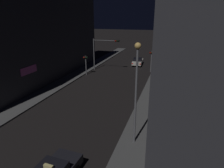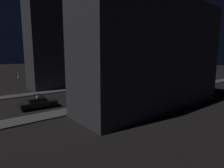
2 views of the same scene
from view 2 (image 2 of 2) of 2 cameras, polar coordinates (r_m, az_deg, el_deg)
sidewalk_left at (r=43.38m, az=1.64°, el=0.07°), size 2.55×61.24×0.16m
sidewalk_right at (r=34.52m, az=15.95°, el=-2.49°), size 2.55×61.24×0.16m
building_facade_left at (r=44.67m, az=-5.33°, el=11.67°), size 6.56×30.34×17.86m
building_facade_right at (r=24.15m, az=13.21°, el=8.97°), size 6.62×21.56×13.55m
taxi at (r=24.95m, az=-22.16°, el=-5.47°), size 2.01×4.53×1.62m
far_car at (r=45.98m, az=19.12°, el=0.91°), size 2.04×4.54×1.42m
traffic_light_overhead at (r=43.87m, az=9.22°, el=5.33°), size 4.81×0.41×5.66m
traffic_light_left_kerb at (r=42.72m, az=4.14°, el=2.99°), size 0.80×0.42×3.23m
traffic_light_right_kerb at (r=40.09m, az=19.47°, el=2.57°), size 0.80×0.41×3.69m
sign_pole_left at (r=32.88m, az=-27.22°, el=0.68°), size 0.53×0.10×4.00m
street_lamp_near_block at (r=23.19m, az=-6.67°, el=4.70°), size 0.44×0.44×7.63m
street_lamp_far_block at (r=33.39m, az=15.17°, el=5.94°), size 0.44×0.44×8.01m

